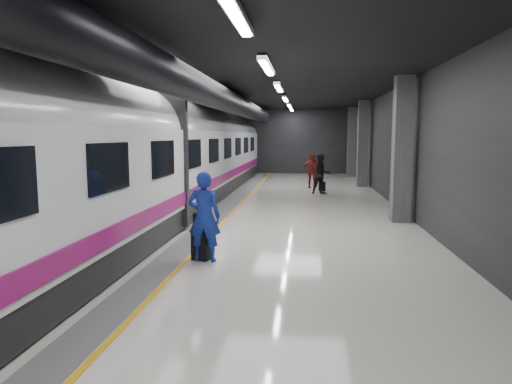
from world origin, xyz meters
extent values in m
plane|color=silver|center=(0.00, 0.00, 0.00)|extent=(40.00, 40.00, 0.00)
cube|color=black|center=(0.00, 0.00, 4.50)|extent=(10.00, 40.00, 0.02)
cube|color=#28282B|center=(0.00, 20.00, 2.25)|extent=(10.00, 0.02, 4.50)
cube|color=#28282B|center=(-5.00, 0.00, 2.25)|extent=(0.02, 40.00, 4.50)
cube|color=#28282B|center=(5.00, 0.00, 2.25)|extent=(0.02, 40.00, 4.50)
cube|color=slate|center=(-1.35, 0.00, 0.01)|extent=(0.65, 39.80, 0.01)
cube|color=#F1B015|center=(-0.95, 0.00, 0.01)|extent=(0.10, 39.80, 0.01)
cylinder|color=black|center=(-1.30, 0.00, 3.95)|extent=(0.80, 38.00, 0.80)
cube|color=silver|center=(0.60, -6.00, 4.40)|extent=(0.22, 2.60, 0.10)
cube|color=silver|center=(0.60, -1.00, 4.40)|extent=(0.22, 2.60, 0.10)
cube|color=silver|center=(0.60, 4.00, 4.40)|extent=(0.22, 2.60, 0.10)
cube|color=silver|center=(0.60, 9.00, 4.40)|extent=(0.22, 2.60, 0.10)
cube|color=silver|center=(0.60, 14.00, 4.40)|extent=(0.22, 2.60, 0.10)
cube|color=silver|center=(0.60, 18.00, 4.40)|extent=(0.22, 2.60, 0.10)
cube|color=#515154|center=(4.55, 2.00, 2.25)|extent=(0.55, 0.55, 4.50)
cube|color=#515154|center=(4.55, 12.00, 2.25)|extent=(0.55, 0.55, 4.50)
cube|color=#515154|center=(4.55, 18.00, 2.25)|extent=(0.55, 0.55, 4.50)
cube|color=black|center=(-3.25, 0.00, 0.35)|extent=(2.80, 38.00, 0.60)
cube|color=white|center=(-3.25, 0.00, 1.75)|extent=(2.90, 38.00, 2.20)
cylinder|color=white|center=(-3.25, 0.00, 2.70)|extent=(2.80, 38.00, 2.80)
cube|color=#900D5F|center=(-1.78, 0.00, 0.95)|extent=(0.04, 38.00, 0.35)
cube|color=black|center=(-3.25, 0.00, 2.00)|extent=(3.05, 0.25, 3.80)
cube|color=black|center=(-1.78, -5.00, 2.15)|extent=(0.05, 1.60, 0.85)
cube|color=black|center=(-1.78, -2.00, 2.15)|extent=(0.05, 1.60, 0.85)
cube|color=black|center=(-1.78, 1.00, 2.15)|extent=(0.05, 1.60, 0.85)
cube|color=black|center=(-1.78, 4.00, 2.15)|extent=(0.05, 1.60, 0.85)
cube|color=black|center=(-1.78, 7.00, 2.15)|extent=(0.05, 1.60, 0.85)
cube|color=black|center=(-1.78, 10.00, 2.15)|extent=(0.05, 1.60, 0.85)
cube|color=black|center=(-1.78, 13.00, 2.15)|extent=(0.05, 1.60, 0.85)
cube|color=black|center=(-1.78, 16.00, 2.15)|extent=(0.05, 1.60, 0.85)
imported|color=#1748AD|center=(-0.55, -3.14, 0.97)|extent=(0.72, 0.49, 1.95)
cube|color=black|center=(-0.65, -3.07, 0.30)|extent=(0.41, 0.32, 0.60)
cube|color=black|center=(-0.64, -3.05, 0.82)|extent=(0.33, 0.18, 0.44)
imported|color=black|center=(2.30, 8.52, 0.92)|extent=(1.08, 0.96, 1.85)
imported|color=maroon|center=(1.90, 11.00, 0.90)|extent=(1.06, 0.46, 1.79)
cube|color=black|center=(2.39, 9.72, 0.23)|extent=(0.34, 0.25, 0.45)
camera|label=1|loc=(1.61, -12.56, 2.70)|focal=32.00mm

